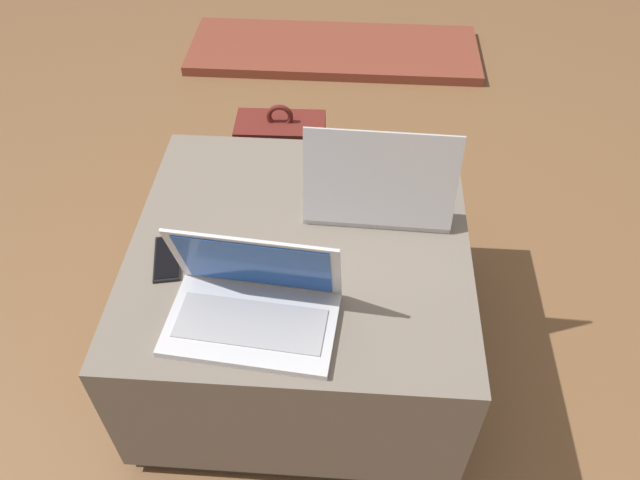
# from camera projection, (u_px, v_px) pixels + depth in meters

# --- Properties ---
(ground_plane) EXTENTS (14.00, 14.00, 0.00)m
(ground_plane) POSITION_uv_depth(u_px,v_px,m) (304.00, 348.00, 1.87)
(ground_plane) COLOR brown
(ottoman) EXTENTS (0.83, 0.82, 0.46)m
(ottoman) POSITION_uv_depth(u_px,v_px,m) (302.00, 299.00, 1.70)
(ottoman) COLOR #3D3832
(ottoman) RESTS_ON ground_plane
(laptop_near) EXTENTS (0.38, 0.26, 0.23)m
(laptop_near) POSITION_uv_depth(u_px,v_px,m) (253.00, 303.00, 1.34)
(laptop_near) COLOR silver
(laptop_near) RESTS_ON ottoman
(laptop_far) EXTENTS (0.38, 0.27, 0.27)m
(laptop_far) POSITION_uv_depth(u_px,v_px,m) (378.00, 189.00, 1.59)
(laptop_far) COLOR #B7B7BC
(laptop_far) RESTS_ON ottoman
(cell_phone) EXTENTS (0.09, 0.15, 0.01)m
(cell_phone) POSITION_uv_depth(u_px,v_px,m) (167.00, 258.00, 1.49)
(cell_phone) COLOR black
(cell_phone) RESTS_ON ottoman
(backpack) EXTENTS (0.28, 0.19, 0.49)m
(backpack) POSITION_uv_depth(u_px,v_px,m) (283.00, 175.00, 2.11)
(backpack) COLOR #5B1E19
(backpack) RESTS_ON ground_plane
(fireplace_hearth) EXTENTS (1.40, 0.50, 0.04)m
(fireplace_hearth) POSITION_uv_depth(u_px,v_px,m) (334.00, 50.00, 3.05)
(fireplace_hearth) COLOR brown
(fireplace_hearth) RESTS_ON ground_plane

